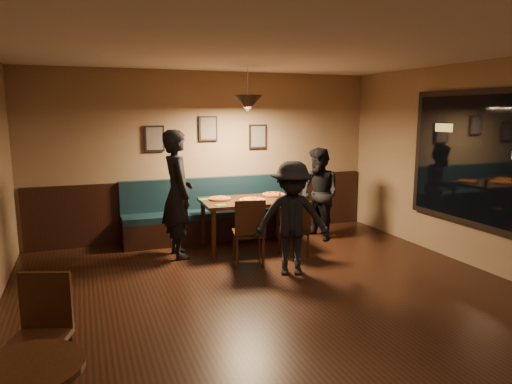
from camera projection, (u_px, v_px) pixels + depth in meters
floor at (296, 315)px, 4.92m from camera, size 7.00×7.00×0.00m
ceiling at (300, 40)px, 4.44m from camera, size 7.00×7.00×0.00m
wall_back at (208, 155)px, 7.91m from camera, size 6.00×0.00×6.00m
wainscot at (209, 207)px, 8.03m from camera, size 5.88×0.06×1.00m
booth_bench at (214, 210)px, 7.78m from camera, size 3.00×0.60×1.00m
window_frame at (482, 160)px, 6.16m from camera, size 0.06×2.56×1.86m
window_glass at (480, 160)px, 6.15m from camera, size 0.00×2.40×2.40m
picture_left at (154, 139)px, 7.51m from camera, size 0.32×0.04×0.42m
picture_center at (208, 129)px, 7.80m from camera, size 0.32×0.04×0.42m
picture_right at (258, 137)px, 8.14m from camera, size 0.32×0.04×0.42m
pendant_lamp at (248, 104)px, 6.99m from camera, size 0.44×0.44×0.25m
dining_table at (248, 224)px, 7.31m from camera, size 1.49×1.00×0.77m
chair_near_left at (248, 231)px, 6.47m from camera, size 0.50×0.50×0.95m
chair_near_right at (294, 228)px, 6.88m from camera, size 0.38×0.38×0.84m
diner_left at (178, 194)px, 6.77m from camera, size 0.49×0.71×1.88m
diner_right at (319, 194)px, 7.74m from camera, size 0.76×0.87×1.54m
diner_front at (292, 218)px, 6.05m from camera, size 1.11×0.87×1.50m
pizza_a at (220, 199)px, 7.22m from camera, size 0.36×0.36×0.04m
pizza_b at (252, 200)px, 7.09m from camera, size 0.49×0.49×0.04m
pizza_c at (273, 194)px, 7.58m from camera, size 0.38×0.38×0.04m
soda_glass at (292, 196)px, 7.13m from camera, size 0.07×0.07×0.14m
tabasco_bottle at (280, 194)px, 7.36m from camera, size 0.03×0.03×0.12m
napkin_a at (205, 199)px, 7.23m from camera, size 0.17×0.17×0.01m
napkin_b at (221, 205)px, 6.80m from camera, size 0.17×0.17×0.01m
cutlery_set at (255, 204)px, 6.91m from camera, size 0.18×0.07×0.00m
cafe_chair_far at (38, 338)px, 3.46m from camera, size 0.51×0.51×0.91m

